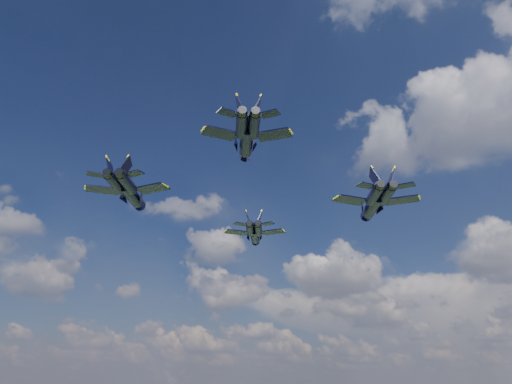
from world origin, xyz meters
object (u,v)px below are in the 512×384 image
object	(u,v)px
jet_lead	(255,236)
jet_left	(132,195)
jet_slot	(246,142)
jet_right	(372,206)

from	to	relation	value
jet_lead	jet_left	xyz separation A→B (m)	(-2.99, -27.71, 0.85)
jet_left	jet_slot	xyz separation A→B (m)	(24.56, -0.32, 1.33)
jet_lead	jet_left	bearing A→B (deg)	-133.91
jet_lead	jet_slot	size ratio (longest dim) A/B	1.04
jet_slot	jet_right	bearing A→B (deg)	37.49
jet_left	jet_slot	world-z (taller)	jet_slot
jet_left	jet_right	size ratio (longest dim) A/B	0.99
jet_lead	jet_right	xyz separation A→B (m)	(26.19, -1.41, -0.35)
jet_lead	jet_slot	distance (m)	35.43
jet_lead	jet_left	world-z (taller)	jet_left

